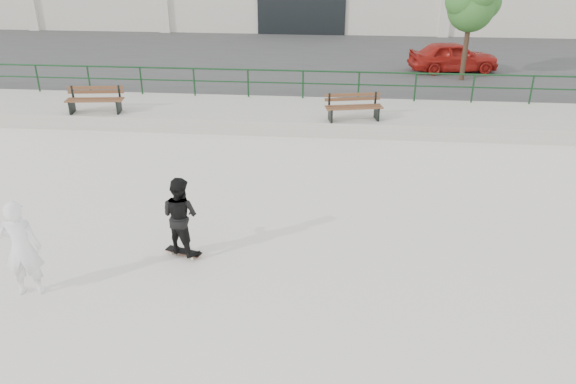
# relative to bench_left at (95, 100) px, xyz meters

# --- Properties ---
(ground) EXTENTS (120.00, 120.00, 0.00)m
(ground) POSITION_rel_bench_left_xyz_m (5.80, -8.47, -0.93)
(ground) COLOR beige
(ground) RESTS_ON ground
(ledge) EXTENTS (30.00, 3.00, 0.50)m
(ledge) POSITION_rel_bench_left_xyz_m (5.80, 1.03, -0.68)
(ledge) COLOR #B1ACA1
(ledge) RESTS_ON ground
(parking_strip) EXTENTS (60.00, 14.00, 0.50)m
(parking_strip) POSITION_rel_bench_left_xyz_m (5.80, 9.53, -0.68)
(parking_strip) COLOR #3A3A3A
(parking_strip) RESTS_ON ground
(railing) EXTENTS (28.00, 0.06, 1.03)m
(railing) POSITION_rel_bench_left_xyz_m (5.80, 2.33, 0.32)
(railing) COLOR #163E1F
(railing) RESTS_ON ledge
(bench_left) EXTENTS (1.92, 0.77, 0.86)m
(bench_left) POSITION_rel_bench_left_xyz_m (0.00, 0.00, 0.00)
(bench_left) COLOR brown
(bench_left) RESTS_ON ledge
(bench_right) EXTENTS (1.89, 0.89, 0.84)m
(bench_right) POSITION_rel_bench_left_xyz_m (8.59, -0.00, -0.01)
(bench_right) COLOR brown
(bench_right) RESTS_ON ledge
(tree) EXTENTS (2.25, 2.00, 4.00)m
(tree) POSITION_rel_bench_left_xyz_m (13.09, 5.63, 2.57)
(tree) COLOR #503928
(tree) RESTS_ON parking_strip
(red_car) EXTENTS (3.93, 2.12, 1.27)m
(red_car) POSITION_rel_bench_left_xyz_m (12.92, 7.09, 0.21)
(red_car) COLOR #A81B14
(red_car) RESTS_ON parking_strip
(skateboard) EXTENTS (0.80, 0.42, 0.09)m
(skateboard) POSITION_rel_bench_left_xyz_m (5.02, -7.83, -0.85)
(skateboard) COLOR black
(skateboard) RESTS_ON ground
(standing_skater) EXTENTS (0.99, 0.90, 1.65)m
(standing_skater) POSITION_rel_bench_left_xyz_m (5.02, -7.83, -0.00)
(standing_skater) COLOR black
(standing_skater) RESTS_ON skateboard
(seated_skater) EXTENTS (0.77, 0.58, 1.89)m
(seated_skater) POSITION_rel_bench_left_xyz_m (2.53, -9.38, 0.02)
(seated_skater) COLOR white
(seated_skater) RESTS_ON ground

